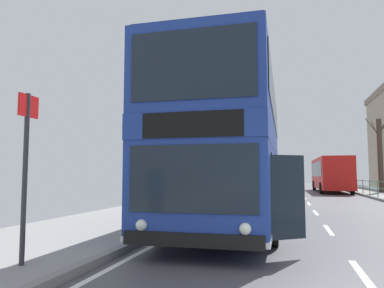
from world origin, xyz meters
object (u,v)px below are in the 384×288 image
object	(u,v)px
bus_stop_sign_near	(26,158)
bare_tree_far_00	(380,153)
background_bus_far_lane	(330,174)
double_decker_bus_main	(232,150)

from	to	relation	value
bus_stop_sign_near	bare_tree_far_00	size ratio (longest dim) A/B	0.44
background_bus_far_lane	bus_stop_sign_near	bearing A→B (deg)	-104.54
double_decker_bus_main	background_bus_far_lane	distance (m)	24.75
bus_stop_sign_near	bare_tree_far_00	bearing A→B (deg)	67.46
background_bus_far_lane	bare_tree_far_00	bearing A→B (deg)	-37.03
background_bus_far_lane	bare_tree_far_00	size ratio (longest dim) A/B	1.79
double_decker_bus_main	bus_stop_sign_near	world-z (taller)	double_decker_bus_main
background_bus_far_lane	bus_stop_sign_near	world-z (taller)	background_bus_far_lane
bus_stop_sign_near	bare_tree_far_00	world-z (taller)	bare_tree_far_00
double_decker_bus_main	bus_stop_sign_near	size ratio (longest dim) A/B	3.76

